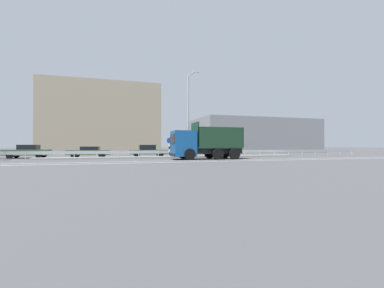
% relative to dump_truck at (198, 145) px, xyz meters
% --- Properties ---
extents(ground_plane, '(320.00, 320.00, 0.00)m').
position_rel_dump_truck_xyz_m(ground_plane, '(-0.99, 0.55, -1.35)').
color(ground_plane, '#424244').
extents(lane_strip_0, '(50.58, 0.16, 0.01)m').
position_rel_dump_truck_xyz_m(lane_strip_0, '(0.97, -1.83, -1.35)').
color(lane_strip_0, silver).
rests_on(lane_strip_0, ground_plane).
extents(lane_strip_1, '(50.58, 0.16, 0.01)m').
position_rel_dump_truck_xyz_m(lane_strip_1, '(0.97, -3.64, -1.35)').
color(lane_strip_1, silver).
rests_on(lane_strip_1, ground_plane).
extents(median_island, '(27.82, 1.10, 0.18)m').
position_rel_dump_truck_xyz_m(median_island, '(-0.99, 3.35, -1.26)').
color(median_island, gray).
rests_on(median_island, ground_plane).
extents(median_guardrail, '(50.58, 0.09, 0.78)m').
position_rel_dump_truck_xyz_m(median_guardrail, '(-0.99, 4.17, -0.78)').
color(median_guardrail, '#9EA0A5').
rests_on(median_guardrail, ground_plane).
extents(dump_truck, '(6.97, 2.87, 3.52)m').
position_rel_dump_truck_xyz_m(dump_truck, '(0.00, 0.00, 0.00)').
color(dump_truck, '#144C8C').
rests_on(dump_truck, ground_plane).
extents(median_road_sign, '(0.66, 0.16, 2.17)m').
position_rel_dump_truck_xyz_m(median_road_sign, '(-2.02, 3.35, -0.23)').
color(median_road_sign, white).
rests_on(median_road_sign, ground_plane).
extents(street_lamp_1, '(0.72, 2.37, 8.95)m').
position_rel_dump_truck_xyz_m(street_lamp_1, '(0.03, 3.08, 3.63)').
color(street_lamp_1, '#ADADB2').
rests_on(street_lamp_1, ground_plane).
extents(parked_car_1, '(4.19, 2.07, 1.40)m').
position_rel_dump_truck_xyz_m(parked_car_1, '(-16.26, 7.28, -0.64)').
color(parked_car_1, '#335B33').
rests_on(parked_car_1, ground_plane).
extents(parked_car_2, '(4.60, 2.11, 1.21)m').
position_rel_dump_truck_xyz_m(parked_car_2, '(-10.26, 6.99, -0.71)').
color(parked_car_2, '#335B33').
rests_on(parked_car_2, ground_plane).
extents(parked_car_3, '(4.49, 2.11, 1.39)m').
position_rel_dump_truck_xyz_m(parked_car_3, '(-3.80, 7.23, -0.65)').
color(parked_car_3, '#335B33').
rests_on(parked_car_3, ground_plane).
extents(background_building_0, '(18.51, 8.34, 11.57)m').
position_rel_dump_truck_xyz_m(background_building_0, '(-9.44, 22.54, 4.43)').
color(background_building_0, tan).
rests_on(background_building_0, ground_plane).
extents(background_building_1, '(23.34, 13.88, 6.41)m').
position_rel_dump_truck_xyz_m(background_building_1, '(19.13, 22.88, 1.86)').
color(background_building_1, gray).
rests_on(background_building_1, ground_plane).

